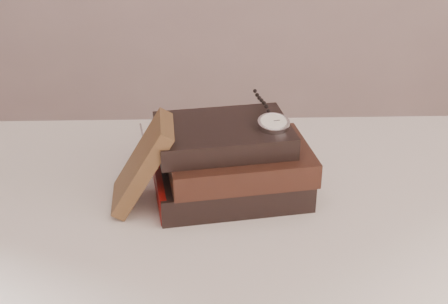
{
  "coord_description": "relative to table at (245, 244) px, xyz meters",
  "views": [
    {
      "loc": [
        -0.06,
        -0.47,
        1.27
      ],
      "look_at": [
        -0.04,
        0.36,
        0.82
      ],
      "focal_mm": 48.69,
      "sensor_mm": 36.0,
      "label": 1
    }
  ],
  "objects": [
    {
      "name": "table",
      "position": [
        0.0,
        0.0,
        0.0
      ],
      "size": [
        1.0,
        0.6,
        0.75
      ],
      "color": "silver",
      "rests_on": "ground"
    },
    {
      "name": "book_stack",
      "position": [
        -0.02,
        0.01,
        0.15
      ],
      "size": [
        0.26,
        0.2,
        0.12
      ],
      "color": "black",
      "rests_on": "table"
    },
    {
      "name": "journal",
      "position": [
        -0.16,
        -0.02,
        0.16
      ],
      "size": [
        0.11,
        0.1,
        0.14
      ],
      "primitive_type": "cube",
      "rotation": [
        0.0,
        0.55,
        0.08
      ],
      "color": "#3D2817",
      "rests_on": "table"
    },
    {
      "name": "pocket_watch",
      "position": [
        0.04,
        0.01,
        0.22
      ],
      "size": [
        0.06,
        0.15,
        0.02
      ],
      "color": "silver",
      "rests_on": "book_stack"
    },
    {
      "name": "eyeglasses",
      "position": [
        -0.12,
        0.08,
        0.16
      ],
      "size": [
        0.11,
        0.13,
        0.05
      ],
      "color": "silver",
      "rests_on": "book_stack"
    }
  ]
}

